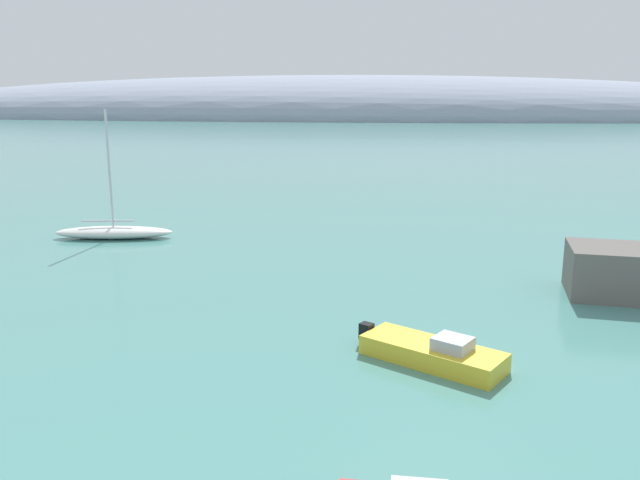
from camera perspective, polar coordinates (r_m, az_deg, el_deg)
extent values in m
ellipsoid|color=#8E99AD|center=(225.53, 1.42, 10.79)|extent=(345.76, 76.75, 28.02)
ellipsoid|color=white|center=(41.12, -17.72, 0.64)|extent=(7.25, 2.82, 0.72)
cylinder|color=silver|center=(40.51, -18.09, 5.98)|extent=(0.15, 0.15, 6.99)
cube|color=silver|center=(41.07, -18.21, 1.61)|extent=(3.16, 0.56, 0.10)
cube|color=yellow|center=(21.82, 9.88, -9.84)|extent=(4.89, 3.84, 0.65)
cube|color=black|center=(22.98, 4.12, -8.04)|extent=(0.56, 0.53, 0.59)
cube|color=#B2B7C1|center=(21.33, 11.63, -8.94)|extent=(1.48, 1.44, 0.40)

